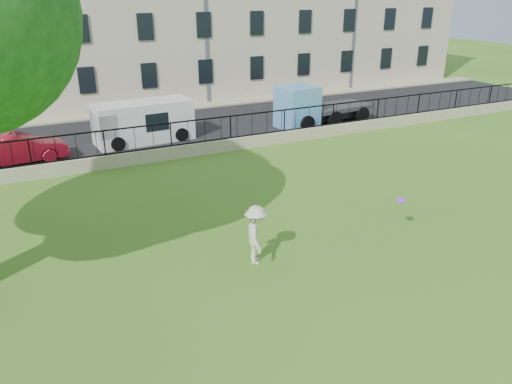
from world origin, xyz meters
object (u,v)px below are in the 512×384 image
man (256,235)px  red_sedan (18,149)px  blue_truck (322,104)px  white_van (143,122)px  frisbee (401,200)px

man → red_sedan: man is taller
red_sedan → blue_truck: size_ratio=0.74×
blue_truck → white_van: bearing=168.9°
white_van → frisbee: bearing=-77.2°
red_sedan → blue_truck: bearing=-95.2°
red_sedan → man: bearing=-161.2°
white_van → blue_truck: blue_truck is taller
man → red_sedan: 13.90m
frisbee → red_sedan: red_sedan is taller
man → white_van: size_ratio=0.36×
red_sedan → blue_truck: 16.30m
frisbee → white_van: size_ratio=0.05×
red_sedan → blue_truck: (16.30, 0.00, 0.49)m
frisbee → red_sedan: (-10.41, 13.30, -0.59)m
red_sedan → blue_truck: blue_truck is taller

